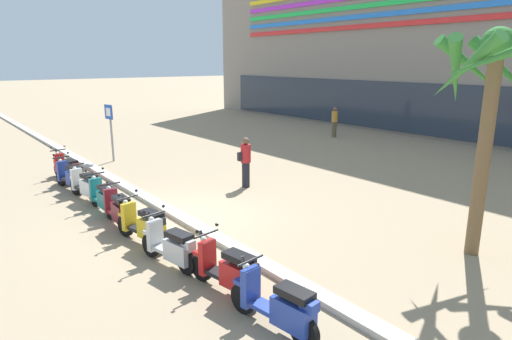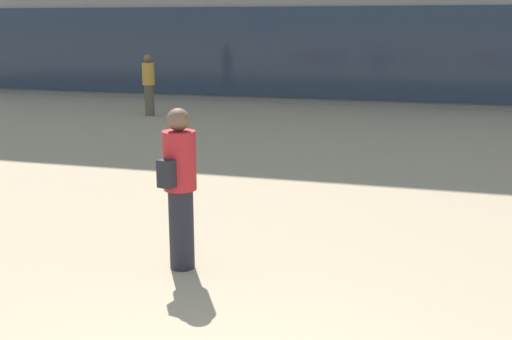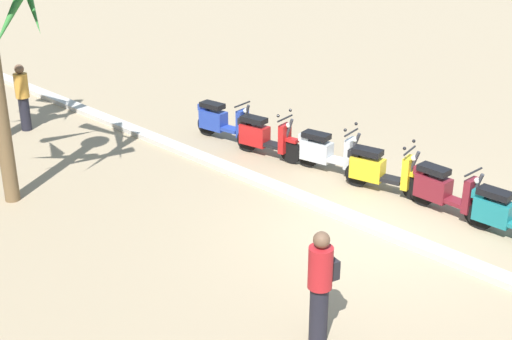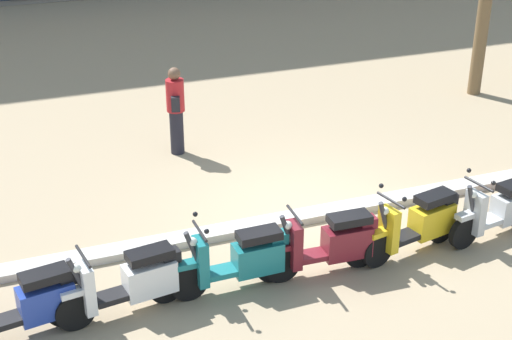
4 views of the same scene
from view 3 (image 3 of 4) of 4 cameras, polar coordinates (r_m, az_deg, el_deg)
name	(u,v)px [view 3 (image 3 of 4)]	position (r m, az deg, el deg)	size (l,w,h in m)	color
ground_plane	(372,234)	(13.18, 9.22, -5.06)	(200.00, 200.00, 0.00)	#9E896B
curb_strip	(377,228)	(13.27, 9.65, -4.59)	(60.00, 0.36, 0.12)	#BCB7AD
scooter_teal_gap_after_mid	(507,214)	(13.47, 19.38, -3.35)	(1.73, 0.56, 1.17)	black
scooter_maroon_mid_rear	(444,191)	(14.06, 14.75, -1.59)	(1.72, 0.56, 1.04)	black
scooter_yellow_far_back	(380,170)	(14.72, 9.82, -0.02)	(1.77, 0.68, 1.17)	black
scooter_silver_tail_end	(327,152)	(15.54, 5.67, 1.43)	(1.73, 0.64, 1.17)	black
scooter_red_mid_front	(264,136)	(16.33, 0.61, 2.69)	(1.75, 0.62, 1.17)	black
scooter_blue_second_in_line	(222,121)	(17.35, -2.72, 3.89)	(1.83, 0.60, 1.04)	black
pedestrian_by_palm_tree	(23,96)	(18.78, -18.10, 5.64)	(0.34, 0.34, 1.70)	black
pedestrian_window_shopping	(320,284)	(9.88, 5.14, -9.03)	(0.34, 0.46, 1.70)	black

